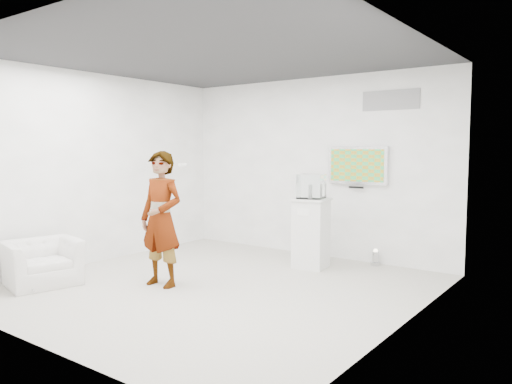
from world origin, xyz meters
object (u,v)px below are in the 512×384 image
(tv, at_px, (358,165))
(pedestal, at_px, (311,233))
(armchair, at_px, (42,262))
(floor_uplight, at_px, (376,258))
(person, at_px, (161,219))

(tv, bearing_deg, pedestal, -115.63)
(tv, relative_size, armchair, 1.09)
(pedestal, xyz_separation_m, floor_uplight, (0.75, 0.71, -0.41))
(person, height_order, armchair, person)
(pedestal, height_order, floor_uplight, pedestal)
(person, height_order, pedestal, person)
(person, height_order, floor_uplight, person)
(floor_uplight, bearing_deg, tv, 166.28)
(armchair, bearing_deg, floor_uplight, -26.98)
(person, bearing_deg, pedestal, 57.79)
(pedestal, bearing_deg, floor_uplight, 43.34)
(person, xyz_separation_m, armchair, (-1.34, -0.91, -0.59))
(armchair, xyz_separation_m, pedestal, (2.42, 2.97, 0.23))
(person, bearing_deg, floor_uplight, 51.99)
(tv, height_order, pedestal, tv)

